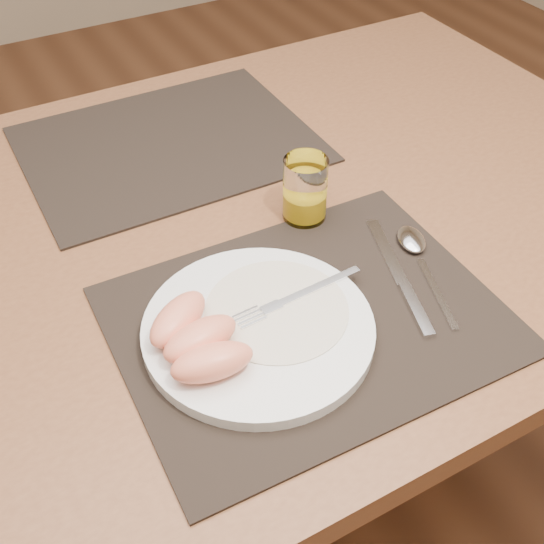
{
  "coord_description": "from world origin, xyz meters",
  "views": [
    {
      "loc": [
        -0.31,
        -0.69,
        1.35
      ],
      "look_at": [
        -0.0,
        -0.14,
        0.77
      ],
      "focal_mm": 45.0,
      "sensor_mm": 36.0,
      "label": 1
    }
  ],
  "objects_px": {
    "knife": "(403,284)",
    "plate": "(258,329)",
    "spoon": "(415,247)",
    "placemat_far": "(168,144)",
    "table": "(228,265)",
    "placemat_near": "(308,319)",
    "fork": "(288,300)",
    "juice_glass": "(305,192)"
  },
  "relations": [
    {
      "from": "juice_glass",
      "to": "fork",
      "type": "bearing_deg",
      "value": -126.84
    },
    {
      "from": "fork",
      "to": "spoon",
      "type": "xyz_separation_m",
      "value": [
        0.2,
        0.02,
        -0.01
      ]
    },
    {
      "from": "placemat_far",
      "to": "juice_glass",
      "type": "xyz_separation_m",
      "value": [
        0.09,
        -0.27,
        0.04
      ]
    },
    {
      "from": "table",
      "to": "knife",
      "type": "height_order",
      "value": "knife"
    },
    {
      "from": "juice_glass",
      "to": "table",
      "type": "bearing_deg",
      "value": 154.47
    },
    {
      "from": "table",
      "to": "placemat_far",
      "type": "relative_size",
      "value": 3.11
    },
    {
      "from": "table",
      "to": "placemat_near",
      "type": "relative_size",
      "value": 3.11
    },
    {
      "from": "juice_glass",
      "to": "placemat_far",
      "type": "bearing_deg",
      "value": 109.41
    },
    {
      "from": "placemat_near",
      "to": "juice_glass",
      "type": "height_order",
      "value": "juice_glass"
    },
    {
      "from": "fork",
      "to": "placemat_near",
      "type": "bearing_deg",
      "value": -57.09
    },
    {
      "from": "spoon",
      "to": "juice_glass",
      "type": "distance_m",
      "value": 0.17
    },
    {
      "from": "placemat_near",
      "to": "placemat_far",
      "type": "height_order",
      "value": "same"
    },
    {
      "from": "knife",
      "to": "spoon",
      "type": "xyz_separation_m",
      "value": [
        0.05,
        0.05,
        0.0
      ]
    },
    {
      "from": "knife",
      "to": "plate",
      "type": "bearing_deg",
      "value": 175.24
    },
    {
      "from": "plate",
      "to": "knife",
      "type": "distance_m",
      "value": 0.2
    },
    {
      "from": "fork",
      "to": "juice_glass",
      "type": "relative_size",
      "value": 1.9
    },
    {
      "from": "placemat_near",
      "to": "fork",
      "type": "bearing_deg",
      "value": 122.91
    },
    {
      "from": "table",
      "to": "fork",
      "type": "distance_m",
      "value": 0.22
    },
    {
      "from": "juice_glass",
      "to": "plate",
      "type": "bearing_deg",
      "value": -134.32
    },
    {
      "from": "placemat_far",
      "to": "spoon",
      "type": "bearing_deg",
      "value": -65.35
    },
    {
      "from": "table",
      "to": "juice_glass",
      "type": "height_order",
      "value": "juice_glass"
    },
    {
      "from": "placemat_far",
      "to": "plate",
      "type": "bearing_deg",
      "value": -98.77
    },
    {
      "from": "placemat_near",
      "to": "spoon",
      "type": "bearing_deg",
      "value": 11.46
    },
    {
      "from": "spoon",
      "to": "plate",
      "type": "bearing_deg",
      "value": -173.04
    },
    {
      "from": "fork",
      "to": "juice_glass",
      "type": "height_order",
      "value": "juice_glass"
    },
    {
      "from": "table",
      "to": "spoon",
      "type": "xyz_separation_m",
      "value": [
        0.19,
        -0.18,
        0.09
      ]
    },
    {
      "from": "placemat_far",
      "to": "juice_glass",
      "type": "relative_size",
      "value": 4.88
    },
    {
      "from": "table",
      "to": "fork",
      "type": "height_order",
      "value": "fork"
    },
    {
      "from": "table",
      "to": "spoon",
      "type": "bearing_deg",
      "value": -43.75
    },
    {
      "from": "placemat_far",
      "to": "juice_glass",
      "type": "distance_m",
      "value": 0.29
    },
    {
      "from": "placemat_near",
      "to": "knife",
      "type": "relative_size",
      "value": 2.1
    },
    {
      "from": "table",
      "to": "juice_glass",
      "type": "distance_m",
      "value": 0.17
    },
    {
      "from": "table",
      "to": "placemat_far",
      "type": "bearing_deg",
      "value": 88.54
    },
    {
      "from": "table",
      "to": "fork",
      "type": "xyz_separation_m",
      "value": [
        -0.01,
        -0.2,
        0.11
      ]
    },
    {
      "from": "table",
      "to": "knife",
      "type": "xyz_separation_m",
      "value": [
        0.14,
        -0.23,
        0.09
      ]
    },
    {
      "from": "placemat_far",
      "to": "fork",
      "type": "relative_size",
      "value": 2.57
    },
    {
      "from": "fork",
      "to": "juice_glass",
      "type": "xyz_separation_m",
      "value": [
        0.11,
        0.15,
        0.02
      ]
    },
    {
      "from": "placemat_near",
      "to": "fork",
      "type": "xyz_separation_m",
      "value": [
        -0.01,
        0.02,
        0.02
      ]
    },
    {
      "from": "placemat_far",
      "to": "juice_glass",
      "type": "height_order",
      "value": "juice_glass"
    },
    {
      "from": "plate",
      "to": "knife",
      "type": "xyz_separation_m",
      "value": [
        0.2,
        -0.02,
        -0.01
      ]
    },
    {
      "from": "table",
      "to": "spoon",
      "type": "relative_size",
      "value": 7.45
    },
    {
      "from": "table",
      "to": "juice_glass",
      "type": "bearing_deg",
      "value": -25.53
    }
  ]
}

